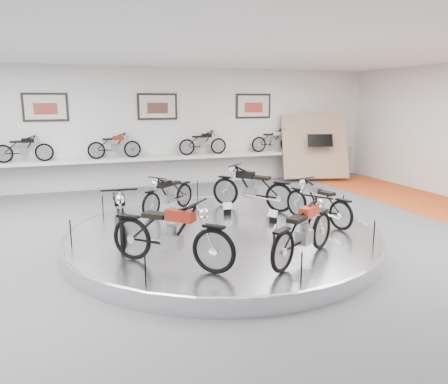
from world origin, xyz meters
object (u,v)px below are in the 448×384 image
object	(u,v)px
bike_c	(120,213)
bike_e	(304,230)
bike_a	(252,187)
bike_d	(171,233)
bike_b	(168,194)
display_platform	(223,237)
shelf	(160,158)
bike_f	(318,202)

from	to	relation	value
bike_c	bike_e	xyz separation A→B (m)	(2.76, -2.06, -0.03)
bike_a	bike_d	size ratio (longest dim) A/B	0.97
bike_d	bike_e	world-z (taller)	bike_d
bike_b	bike_d	bearing A→B (deg)	39.91
display_platform	bike_c	xyz separation A→B (m)	(-2.05, -0.00, 0.70)
shelf	bike_b	size ratio (longest dim) A/B	7.11
bike_a	bike_d	bearing A→B (deg)	96.57
bike_f	bike_d	bearing A→B (deg)	96.64
bike_c	display_platform	bearing A→B (deg)	94.39
bike_a	bike_e	world-z (taller)	bike_a
bike_e	bike_f	world-z (taller)	bike_e
bike_f	shelf	bearing A→B (deg)	2.45
bike_a	bike_f	distance (m)	1.85
bike_b	bike_f	world-z (taller)	bike_f
bike_c	bike_b	bearing A→B (deg)	147.92
bike_a	bike_b	bearing A→B (deg)	38.41
bike_c	bike_d	bearing A→B (deg)	25.31
bike_a	bike_f	xyz separation A→B (m)	(0.86, -1.64, -0.06)
shelf	bike_b	bearing A→B (deg)	-99.10
bike_d	bike_f	distance (m)	3.82
bike_a	bike_e	size ratio (longest dim) A/B	1.04
bike_b	bike_f	xyz separation A→B (m)	(2.85, -1.97, 0.02)
bike_f	bike_b	bearing A→B (deg)	40.10
bike_b	bike_d	size ratio (longest dim) A/B	0.82
shelf	bike_f	size ratio (longest dim) A/B	6.80
shelf	bike_a	xyz separation A→B (m)	(1.25, -4.95, -0.16)
bike_c	bike_d	size ratio (longest dim) A/B	0.99
bike_f	display_platform	bearing A→B (deg)	69.51
display_platform	bike_a	bearing A→B (deg)	49.05
bike_a	bike_d	world-z (taller)	bike_d
bike_c	bike_e	world-z (taller)	bike_c
display_platform	bike_a	world-z (taller)	bike_a
display_platform	bike_a	xyz separation A→B (m)	(1.25, 1.45, 0.69)
display_platform	bike_e	bearing A→B (deg)	-70.94
bike_b	bike_d	xyz separation A→B (m)	(-0.69, -3.40, 0.10)
bike_d	bike_c	bearing A→B (deg)	153.97
shelf	bike_e	xyz separation A→B (m)	(0.71, -8.46, -0.19)
bike_d	shelf	bearing A→B (deg)	122.86
display_platform	bike_b	world-z (taller)	bike_b
bike_a	bike_c	bearing A→B (deg)	71.44
bike_d	bike_f	size ratio (longest dim) A/B	1.17
bike_d	bike_a	bearing A→B (deg)	91.77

